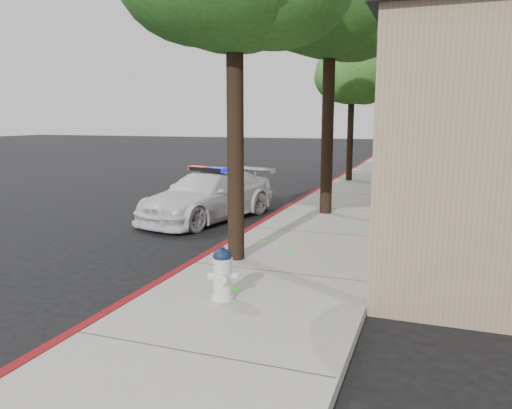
% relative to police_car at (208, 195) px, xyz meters
% --- Properties ---
extents(ground, '(120.00, 120.00, 0.00)m').
position_rel_police_car_xyz_m(ground, '(1.60, -4.16, -0.64)').
color(ground, black).
rests_on(ground, ground).
extents(sidewalk, '(3.20, 60.00, 0.15)m').
position_rel_police_car_xyz_m(sidewalk, '(3.20, -1.16, -0.56)').
color(sidewalk, gray).
rests_on(sidewalk, ground).
extents(red_curb, '(0.14, 60.00, 0.16)m').
position_rel_police_car_xyz_m(red_curb, '(1.66, -1.16, -0.56)').
color(red_curb, maroon).
rests_on(red_curb, ground).
extents(police_car, '(2.79, 4.67, 1.39)m').
position_rel_police_car_xyz_m(police_car, '(0.00, 0.00, 0.00)').
color(police_car, white).
rests_on(police_car, ground).
extents(fire_hydrant, '(0.42, 0.37, 0.74)m').
position_rel_police_car_xyz_m(fire_hydrant, '(2.89, -5.60, -0.12)').
color(fire_hydrant, silver).
rests_on(fire_hydrant, sidewalk).
extents(street_tree_mid, '(3.93, 3.74, 7.14)m').
position_rel_police_car_xyz_m(street_tree_mid, '(2.90, 1.23, 4.90)').
color(street_tree_mid, black).
rests_on(street_tree_mid, sidewalk).
extents(street_tree_far, '(3.04, 2.94, 5.51)m').
position_rel_police_car_xyz_m(street_tree_far, '(2.33, 8.48, 3.65)').
color(street_tree_far, black).
rests_on(street_tree_far, sidewalk).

